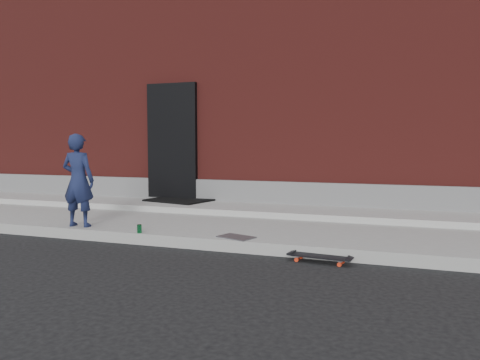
% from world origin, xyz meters
% --- Properties ---
extents(ground, '(80.00, 80.00, 0.00)m').
position_xyz_m(ground, '(0.00, 0.00, 0.00)').
color(ground, black).
rests_on(ground, ground).
extents(sidewalk, '(20.00, 3.00, 0.15)m').
position_xyz_m(sidewalk, '(0.00, 1.50, 0.07)').
color(sidewalk, gray).
rests_on(sidewalk, ground).
extents(apron, '(20.00, 1.20, 0.10)m').
position_xyz_m(apron, '(0.00, 2.40, 0.20)').
color(apron, '#969590').
rests_on(apron, sidewalk).
extents(building, '(20.00, 8.10, 5.00)m').
position_xyz_m(building, '(-0.00, 6.99, 2.50)').
color(building, '#5C1D19').
rests_on(building, ground).
extents(child, '(0.51, 0.36, 1.34)m').
position_xyz_m(child, '(-2.67, 0.20, 0.82)').
color(child, '#171F42').
rests_on(child, sidewalk).
extents(skateboard, '(0.73, 0.26, 0.08)m').
position_xyz_m(skateboard, '(0.87, -0.12, 0.07)').
color(skateboard, red).
rests_on(skateboard, ground).
extents(soda_can, '(0.07, 0.07, 0.11)m').
position_xyz_m(soda_can, '(-1.58, 0.05, 0.21)').
color(soda_can, '#17763A').
rests_on(soda_can, sidewalk).
extents(doormat, '(1.32, 1.15, 0.03)m').
position_xyz_m(doormat, '(-2.30, 2.70, 0.27)').
color(doormat, black).
rests_on(doormat, apron).
extents(utility_plate, '(0.52, 0.42, 0.01)m').
position_xyz_m(utility_plate, '(-0.25, 0.20, 0.16)').
color(utility_plate, '#58585D').
rests_on(utility_plate, sidewalk).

